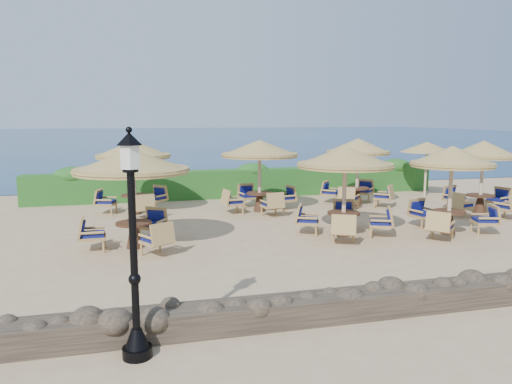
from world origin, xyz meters
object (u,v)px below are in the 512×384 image
object	(u,v)px
lamp_post	(134,255)
extra_parasol	(427,147)
cafe_set_5	(358,162)
cafe_set_6	(482,168)
cafe_set_0	(132,176)
cafe_set_1	(345,174)
cafe_set_2	(451,174)
cafe_set_4	(260,162)
cafe_set_3	(134,162)

from	to	relation	value
lamp_post	extra_parasol	bearing A→B (deg)	43.60
cafe_set_5	cafe_set_6	bearing A→B (deg)	-38.42
cafe_set_0	cafe_set_1	world-z (taller)	same
cafe_set_0	cafe_set_2	size ratio (longest dim) A/B	1.13
extra_parasol	cafe_set_4	xyz separation A→B (m)	(-7.93, -1.50, -0.34)
cafe_set_2	cafe_set_0	bearing A→B (deg)	175.63
cafe_set_0	cafe_set_2	world-z (taller)	same
lamp_post	cafe_set_2	world-z (taller)	lamp_post
cafe_set_0	cafe_set_5	bearing A→B (deg)	27.27
cafe_set_1	cafe_set_6	distance (m)	6.41
cafe_set_0	cafe_set_5	size ratio (longest dim) A/B	1.16
cafe_set_0	cafe_set_3	world-z (taller)	same
extra_parasol	cafe_set_1	distance (m)	8.70
extra_parasol	cafe_set_5	bearing A→B (deg)	-162.66
cafe_set_3	cafe_set_6	distance (m)	12.49
cafe_set_0	cafe_set_6	bearing A→B (deg)	7.87
cafe_set_1	cafe_set_2	distance (m)	3.21
lamp_post	extra_parasol	distance (m)	17.41
extra_parasol	cafe_set_5	size ratio (longest dim) A/B	0.91
lamp_post	cafe_set_0	distance (m)	6.34
cafe_set_1	cafe_set_4	world-z (taller)	same
cafe_set_3	lamp_post	bearing A→B (deg)	-90.91
cafe_set_1	cafe_set_0	bearing A→B (deg)	178.99
extra_parasol	cafe_set_6	size ratio (longest dim) A/B	0.83
cafe_set_3	cafe_set_6	size ratio (longest dim) A/B	0.96
cafe_set_0	cafe_set_4	bearing A→B (deg)	42.26
cafe_set_0	cafe_set_4	world-z (taller)	same
cafe_set_1	cafe_set_2	size ratio (longest dim) A/B	1.05
lamp_post	cafe_set_2	bearing A→B (deg)	31.28
lamp_post	cafe_set_6	world-z (taller)	lamp_post
cafe_set_2	cafe_set_4	world-z (taller)	same
extra_parasol	cafe_set_5	xyz separation A→B (m)	(-3.86, -1.20, -0.44)
extra_parasol	cafe_set_2	bearing A→B (deg)	-117.67
cafe_set_0	cafe_set_6	xyz separation A→B (m)	(12.19, 1.69, -0.28)
lamp_post	cafe_set_4	xyz separation A→B (m)	(4.67, 10.50, 0.28)
extra_parasol	cafe_set_2	world-z (taller)	cafe_set_2
extra_parasol	cafe_set_3	distance (m)	12.45
cafe_set_2	cafe_set_5	size ratio (longest dim) A/B	1.02
cafe_set_2	cafe_set_5	bearing A→B (deg)	95.66
extra_parasol	cafe_set_3	size ratio (longest dim) A/B	0.87
extra_parasol	cafe_set_6	xyz separation A→B (m)	(-0.34, -3.99, -0.49)
cafe_set_0	cafe_set_2	bearing A→B (deg)	-4.37
cafe_set_0	cafe_set_4	xyz separation A→B (m)	(4.60, 4.18, -0.13)
cafe_set_1	cafe_set_6	xyz separation A→B (m)	(6.15, 1.79, -0.15)
cafe_set_3	cafe_set_2	bearing A→B (deg)	-31.38
cafe_set_4	cafe_set_5	xyz separation A→B (m)	(4.08, 0.29, -0.10)
extra_parasol	cafe_set_1	bearing A→B (deg)	-138.33
cafe_set_2	cafe_set_3	world-z (taller)	same
extra_parasol	cafe_set_3	bearing A→B (deg)	-176.13
cafe_set_2	cafe_set_5	world-z (taller)	same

